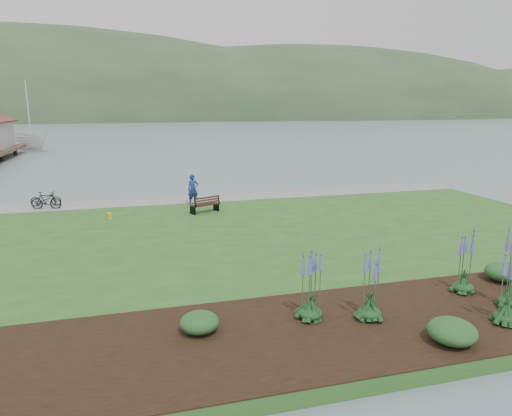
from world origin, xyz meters
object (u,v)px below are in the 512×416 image
(park_bench, at_px, (206,204))
(person, at_px, (193,187))
(sailboat, at_px, (33,151))
(bicycle_a, at_px, (46,199))

(park_bench, bearing_deg, person, 75.97)
(person, relative_size, sailboat, 0.07)
(park_bench, bearing_deg, sailboat, 87.60)
(person, height_order, sailboat, sailboat)
(sailboat, bearing_deg, park_bench, -110.98)
(park_bench, relative_size, person, 0.80)
(bicycle_a, relative_size, sailboat, 0.06)
(park_bench, height_order, sailboat, sailboat)
(bicycle_a, distance_m, sailboat, 38.87)
(park_bench, xyz_separation_m, person, (-0.34, 2.15, 0.54))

